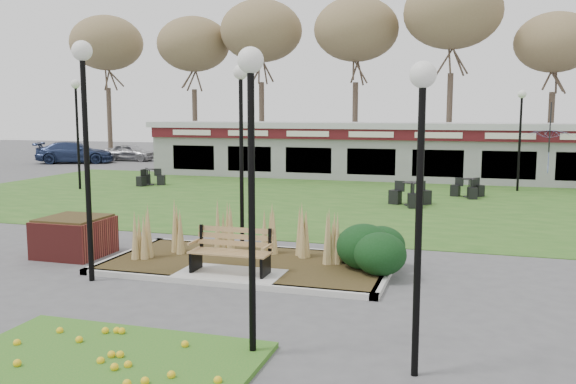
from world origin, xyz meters
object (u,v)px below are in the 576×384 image
(lamp_post_far_right, at_px, (521,118))
(lamp_post_near_left, at_px, (251,134))
(brick_planter, at_px, (74,236))
(patio_umbrella, at_px, (549,151))
(car_black, at_px, (247,157))
(park_bench, at_px, (232,250))
(bistro_set_d, at_px, (411,198))
(food_pavilion, at_px, (376,150))
(bistro_set_c, at_px, (469,191))
(lamp_post_mid_right, at_px, (241,114))
(lamp_post_far_left, at_px, (77,110))
(lamp_post_near_right, at_px, (421,150))
(car_silver, at_px, (130,152))
(bistro_set_a, at_px, (150,180))
(lamp_post_mid_left, at_px, (84,108))
(car_blue, at_px, (75,152))

(lamp_post_far_right, bearing_deg, lamp_post_near_left, -103.49)
(brick_planter, relative_size, patio_umbrella, 0.54)
(car_black, bearing_deg, brick_planter, 165.63)
(park_bench, height_order, bistro_set_d, park_bench)
(food_pavilion, xyz_separation_m, bistro_set_c, (4.69, -5.80, -1.21))
(food_pavilion, relative_size, lamp_post_far_right, 5.61)
(lamp_post_mid_right, xyz_separation_m, lamp_post_far_left, (-10.95, 8.28, 0.14))
(park_bench, xyz_separation_m, lamp_post_near_right, (4.12, -3.75, 2.40))
(lamp_post_near_right, distance_m, bistro_set_d, 15.10)
(lamp_post_mid_right, distance_m, lamp_post_far_left, 13.73)
(lamp_post_near_left, bearing_deg, car_silver, 123.91)
(food_pavilion, bearing_deg, patio_umbrella, -15.65)
(lamp_post_far_right, bearing_deg, brick_planter, -125.09)
(brick_planter, relative_size, lamp_post_near_right, 0.37)
(food_pavilion, xyz_separation_m, lamp_post_mid_right, (-1.04, -16.42, 1.93))
(car_silver, bearing_deg, park_bench, -146.88)
(bistro_set_a, bearing_deg, lamp_post_near_left, -56.56)
(bistro_set_a, bearing_deg, bistro_set_d, -12.72)
(lamp_post_mid_right, height_order, bistro_set_a, lamp_post_mid_right)
(food_pavilion, relative_size, car_black, 5.31)
(lamp_post_mid_left, distance_m, lamp_post_mid_right, 4.65)
(lamp_post_near_left, bearing_deg, bistro_set_c, 80.84)
(food_pavilion, distance_m, bistro_set_c, 7.55)
(lamp_post_far_left, bearing_deg, park_bench, -44.00)
(patio_umbrella, xyz_separation_m, car_blue, (-28.81, 5.93, -1.03))
(lamp_post_far_right, height_order, bistro_set_d, lamp_post_far_right)
(food_pavilion, relative_size, lamp_post_near_left, 5.67)
(lamp_post_mid_left, distance_m, car_blue, 30.56)
(food_pavilion, height_order, lamp_post_mid_left, lamp_post_mid_left)
(food_pavilion, xyz_separation_m, lamp_post_mid_left, (-2.69, -20.76, 2.07))
(brick_planter, distance_m, bistro_set_a, 14.16)
(food_pavilion, relative_size, lamp_post_mid_right, 5.27)
(park_bench, relative_size, lamp_post_near_right, 0.41)
(food_pavilion, relative_size, lamp_post_far_left, 5.06)
(lamp_post_far_left, bearing_deg, brick_planter, -54.97)
(patio_umbrella, bearing_deg, bistro_set_a, -168.47)
(lamp_post_near_left, relative_size, lamp_post_mid_left, 0.89)
(bistro_set_d, xyz_separation_m, car_blue, (-23.46, 12.36, 0.42))
(lamp_post_near_right, bearing_deg, bistro_set_d, 95.67)
(lamp_post_far_right, relative_size, bistro_set_c, 3.20)
(food_pavilion, distance_m, lamp_post_mid_right, 16.56)
(lamp_post_mid_right, bearing_deg, car_silver, 127.00)
(lamp_post_far_left, height_order, car_blue, lamp_post_far_left)
(lamp_post_mid_right, distance_m, patio_umbrella, 16.89)
(park_bench, xyz_separation_m, patio_umbrella, (8.00, 17.47, 1.16))
(lamp_post_mid_right, bearing_deg, bistro_set_c, 61.68)
(patio_umbrella, bearing_deg, lamp_post_far_left, -163.56)
(bistro_set_d, relative_size, patio_umbrella, 0.57)
(food_pavilion, distance_m, lamp_post_near_left, 23.60)
(lamp_post_far_left, bearing_deg, food_pavilion, 34.17)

